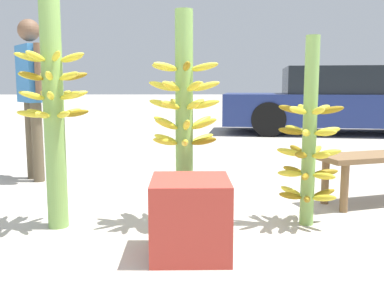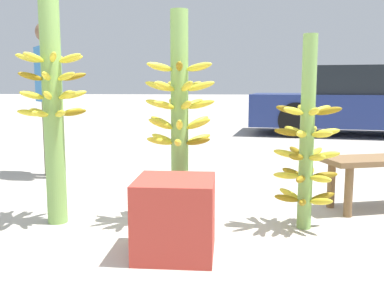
{
  "view_description": "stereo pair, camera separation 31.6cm",
  "coord_description": "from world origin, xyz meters",
  "px_view_note": "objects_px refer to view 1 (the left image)",
  "views": [
    {
      "loc": [
        -0.03,
        -2.5,
        0.94
      ],
      "look_at": [
        0.02,
        0.64,
        0.51
      ],
      "focal_mm": 40.0,
      "sensor_mm": 36.0,
      "label": 1
    },
    {
      "loc": [
        0.28,
        -2.49,
        0.94
      ],
      "look_at": [
        0.02,
        0.64,
        0.51
      ],
      "focal_mm": 40.0,
      "sensor_mm": 36.0,
      "label": 2
    }
  ],
  "objects_px": {
    "banana_stalk_left": "(53,106)",
    "produce_crate": "(190,217)",
    "vendor_person": "(32,85)",
    "banana_stalk_right": "(309,142)",
    "market_bench": "(384,162)",
    "banana_stalk_center": "(184,114)",
    "parked_car": "(341,101)"
  },
  "relations": [
    {
      "from": "banana_stalk_center",
      "to": "produce_crate",
      "type": "height_order",
      "value": "banana_stalk_center"
    },
    {
      "from": "banana_stalk_right",
      "to": "market_bench",
      "type": "distance_m",
      "value": 0.95
    },
    {
      "from": "banana_stalk_center",
      "to": "market_bench",
      "type": "distance_m",
      "value": 1.71
    },
    {
      "from": "market_bench",
      "to": "produce_crate",
      "type": "relative_size",
      "value": 2.7
    },
    {
      "from": "banana_stalk_right",
      "to": "vendor_person",
      "type": "height_order",
      "value": "vendor_person"
    },
    {
      "from": "banana_stalk_left",
      "to": "vendor_person",
      "type": "distance_m",
      "value": 1.57
    },
    {
      "from": "banana_stalk_left",
      "to": "produce_crate",
      "type": "bearing_deg",
      "value": -29.02
    },
    {
      "from": "produce_crate",
      "to": "banana_stalk_right",
      "type": "bearing_deg",
      "value": 32.4
    },
    {
      "from": "banana_stalk_center",
      "to": "parked_car",
      "type": "xyz_separation_m",
      "value": [
        3.07,
        5.48,
        -0.12
      ]
    },
    {
      "from": "parked_car",
      "to": "vendor_person",
      "type": "bearing_deg",
      "value": 140.96
    },
    {
      "from": "banana_stalk_left",
      "to": "market_bench",
      "type": "relative_size",
      "value": 1.32
    },
    {
      "from": "market_bench",
      "to": "vendor_person",
      "type": "bearing_deg",
      "value": 147.55
    },
    {
      "from": "vendor_person",
      "to": "market_bench",
      "type": "height_order",
      "value": "vendor_person"
    },
    {
      "from": "banana_stalk_left",
      "to": "banana_stalk_center",
      "type": "distance_m",
      "value": 0.85
    },
    {
      "from": "banana_stalk_left",
      "to": "market_bench",
      "type": "bearing_deg",
      "value": 12.46
    },
    {
      "from": "vendor_person",
      "to": "parked_car",
      "type": "height_order",
      "value": "vendor_person"
    },
    {
      "from": "vendor_person",
      "to": "market_bench",
      "type": "xyz_separation_m",
      "value": [
        3.07,
        -0.9,
        -0.61
      ]
    },
    {
      "from": "banana_stalk_left",
      "to": "market_bench",
      "type": "xyz_separation_m",
      "value": [
        2.43,
        0.54,
        -0.47
      ]
    },
    {
      "from": "banana_stalk_left",
      "to": "banana_stalk_right",
      "type": "bearing_deg",
      "value": 0.68
    },
    {
      "from": "parked_car",
      "to": "produce_crate",
      "type": "relative_size",
      "value": 10.8
    },
    {
      "from": "banana_stalk_right",
      "to": "market_bench",
      "type": "height_order",
      "value": "banana_stalk_right"
    },
    {
      "from": "banana_stalk_right",
      "to": "vendor_person",
      "type": "xyz_separation_m",
      "value": [
        -2.31,
        1.41,
        0.37
      ]
    },
    {
      "from": "vendor_person",
      "to": "produce_crate",
      "type": "relative_size",
      "value": 3.64
    },
    {
      "from": "banana_stalk_right",
      "to": "produce_crate",
      "type": "bearing_deg",
      "value": -147.6
    },
    {
      "from": "banana_stalk_right",
      "to": "banana_stalk_left",
      "type": "bearing_deg",
      "value": -179.32
    },
    {
      "from": "market_bench",
      "to": "parked_car",
      "type": "height_order",
      "value": "parked_car"
    },
    {
      "from": "vendor_person",
      "to": "produce_crate",
      "type": "distance_m",
      "value": 2.55
    },
    {
      "from": "banana_stalk_left",
      "to": "vendor_person",
      "type": "height_order",
      "value": "vendor_person"
    },
    {
      "from": "banana_stalk_center",
      "to": "banana_stalk_right",
      "type": "xyz_separation_m",
      "value": [
        0.83,
        -0.03,
        -0.18
      ]
    },
    {
      "from": "banana_stalk_left",
      "to": "banana_stalk_center",
      "type": "relative_size",
      "value": 1.08
    },
    {
      "from": "vendor_person",
      "to": "parked_car",
      "type": "relative_size",
      "value": 0.34
    },
    {
      "from": "market_bench",
      "to": "banana_stalk_right",
      "type": "bearing_deg",
      "value": -161.96
    }
  ]
}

